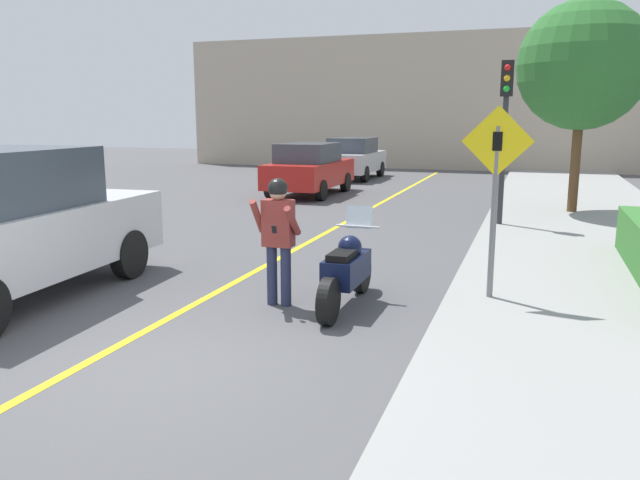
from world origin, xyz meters
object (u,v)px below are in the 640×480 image
object	(u,v)px
traffic_light	(505,112)
parked_car_silver	(353,158)
crossing_sign	(495,184)
person_biker	(278,229)
street_tree	(583,66)
suv_nearby	(5,226)
parked_car_red	(309,169)
motorcycle	(347,271)

from	to	relation	value
traffic_light	parked_car_silver	size ratio (longest dim) A/B	0.85
crossing_sign	traffic_light	world-z (taller)	traffic_light
person_biker	street_tree	xyz separation A→B (m)	(4.12, 9.62, 2.69)
suv_nearby	crossing_sign	bearing A→B (deg)	17.08
suv_nearby	parked_car_red	bearing A→B (deg)	90.91
crossing_sign	motorcycle	bearing A→B (deg)	-159.28
person_biker	parked_car_silver	size ratio (longest dim) A/B	0.41
motorcycle	traffic_light	distance (m)	7.29
traffic_light	motorcycle	bearing A→B (deg)	-103.15
street_tree	parked_car_silver	world-z (taller)	street_tree
street_tree	parked_car_red	size ratio (longest dim) A/B	1.24
suv_nearby	parked_car_red	xyz separation A→B (m)	(-0.20, 12.62, -0.19)
traffic_light	street_tree	size ratio (longest dim) A/B	0.69
motorcycle	person_biker	size ratio (longest dim) A/B	1.24
suv_nearby	parked_car_red	world-z (taller)	suv_nearby
traffic_light	street_tree	world-z (taller)	street_tree
motorcycle	street_tree	size ratio (longest dim) A/B	0.41
suv_nearby	parked_car_red	distance (m)	12.63
motorcycle	crossing_sign	size ratio (longest dim) A/B	0.84
parked_car_red	parked_car_silver	xyz separation A→B (m)	(-0.17, 5.80, 0.00)
person_biker	crossing_sign	size ratio (longest dim) A/B	0.68
traffic_light	parked_car_silver	world-z (taller)	traffic_light
parked_car_red	parked_car_silver	world-z (taller)	same
crossing_sign	parked_car_red	bearing A→B (deg)	121.04
suv_nearby	parked_car_silver	size ratio (longest dim) A/B	1.18
parked_car_silver	suv_nearby	bearing A→B (deg)	-88.84
motorcycle	parked_car_silver	size ratio (longest dim) A/B	0.50
street_tree	parked_car_silver	xyz separation A→B (m)	(-8.05, 7.80, -2.88)
parked_car_red	parked_car_silver	distance (m)	5.81
crossing_sign	parked_car_red	size ratio (longest dim) A/B	0.60
person_biker	suv_nearby	xyz separation A→B (m)	(-3.56, -1.01, -0.00)
street_tree	person_biker	bearing A→B (deg)	-113.17
suv_nearby	parked_car_red	size ratio (longest dim) A/B	1.18
suv_nearby	traffic_light	size ratio (longest dim) A/B	1.38
street_tree	crossing_sign	bearing A→B (deg)	-99.39
motorcycle	person_biker	bearing A→B (deg)	-165.50
person_biker	traffic_light	world-z (taller)	traffic_light
motorcycle	traffic_light	world-z (taller)	traffic_light
crossing_sign	traffic_light	distance (m)	6.19
motorcycle	parked_car_silver	world-z (taller)	parked_car_silver
person_biker	traffic_light	size ratio (longest dim) A/B	0.48
person_biker	parked_car_red	xyz separation A→B (m)	(-3.76, 11.61, -0.19)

